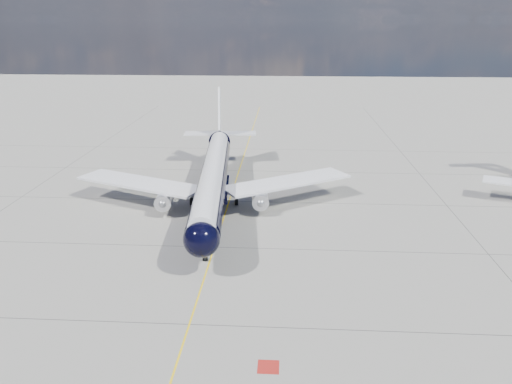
# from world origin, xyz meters

# --- Properties ---
(ground) EXTENTS (320.00, 320.00, 0.00)m
(ground) POSITION_xyz_m (0.00, 30.00, 0.00)
(ground) COLOR gray
(ground) RESTS_ON ground
(taxiway_centerline) EXTENTS (0.16, 160.00, 0.01)m
(taxiway_centerline) POSITION_xyz_m (0.00, 25.00, 0.00)
(taxiway_centerline) COLOR yellow
(taxiway_centerline) RESTS_ON ground
(red_marking) EXTENTS (1.60, 1.60, 0.01)m
(red_marking) POSITION_xyz_m (6.80, -10.00, 0.00)
(red_marking) COLOR maroon
(red_marking) RESTS_ON ground
(main_airliner) EXTENTS (38.35, 46.84, 13.53)m
(main_airliner) POSITION_xyz_m (-1.90, 23.66, 4.20)
(main_airliner) COLOR black
(main_airliner) RESTS_ON ground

